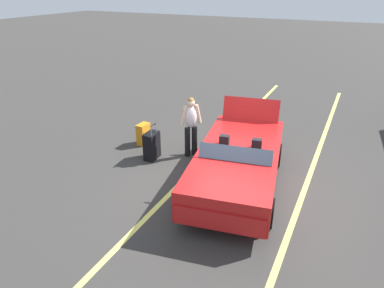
{
  "coord_description": "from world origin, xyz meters",
  "views": [
    {
      "loc": [
        6.68,
        2.12,
        4.35
      ],
      "look_at": [
        -0.18,
        -1.25,
        0.75
      ],
      "focal_mm": 32.4,
      "sensor_mm": 36.0,
      "label": 1
    }
  ],
  "objects_px": {
    "suitcase_medium_bright": "(144,134)",
    "traveler_person": "(191,124)",
    "convertible_car": "(236,168)",
    "suitcase_large_black": "(152,146)"
  },
  "relations": [
    {
      "from": "suitcase_medium_bright",
      "to": "traveler_person",
      "type": "xyz_separation_m",
      "value": [
        0.06,
        1.57,
        0.62
      ]
    },
    {
      "from": "convertible_car",
      "to": "traveler_person",
      "type": "height_order",
      "value": "traveler_person"
    },
    {
      "from": "traveler_person",
      "to": "suitcase_large_black",
      "type": "bearing_deg",
      "value": -98.55
    },
    {
      "from": "traveler_person",
      "to": "convertible_car",
      "type": "bearing_deg",
      "value": 11.58
    },
    {
      "from": "convertible_car",
      "to": "suitcase_large_black",
      "type": "xyz_separation_m",
      "value": [
        -0.52,
        -2.56,
        -0.22
      ]
    },
    {
      "from": "convertible_car",
      "to": "suitcase_large_black",
      "type": "relative_size",
      "value": 4.38
    },
    {
      "from": "convertible_car",
      "to": "traveler_person",
      "type": "distance_m",
      "value": 2.07
    },
    {
      "from": "suitcase_large_black",
      "to": "traveler_person",
      "type": "relative_size",
      "value": 0.61
    },
    {
      "from": "suitcase_medium_bright",
      "to": "suitcase_large_black",
      "type": "bearing_deg",
      "value": -40.3
    },
    {
      "from": "suitcase_large_black",
      "to": "suitcase_medium_bright",
      "type": "distance_m",
      "value": 0.99
    }
  ]
}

